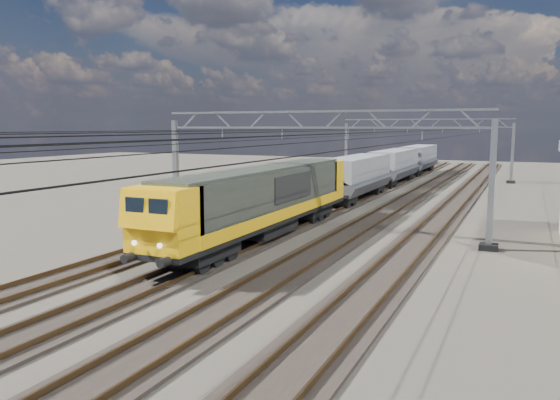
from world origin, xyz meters
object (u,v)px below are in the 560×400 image
at_px(locomotive, 264,198).
at_px(hopper_wagon_lead, 357,174).
at_px(catenary_gantry_mid, 314,167).
at_px(hopper_wagon_mid, 394,164).
at_px(catenary_gantry_far, 424,146).
at_px(hopper_wagon_third, 419,157).

height_order(locomotive, hopper_wagon_lead, locomotive).
relative_size(catenary_gantry_mid, hopper_wagon_mid, 1.53).
relative_size(catenary_gantry_far, hopper_wagon_third, 1.53).
height_order(catenary_gantry_mid, hopper_wagon_third, catenary_gantry_mid).
relative_size(locomotive, hopper_wagon_lead, 1.62).
bearing_deg(catenary_gantry_mid, hopper_wagon_lead, 97.45).
height_order(hopper_wagon_lead, hopper_wagon_third, same).
xyz_separation_m(catenary_gantry_mid, locomotive, (-2.00, -2.39, -1.58)).
bearing_deg(hopper_wagon_third, hopper_wagon_lead, -90.00).
bearing_deg(hopper_wagon_lead, catenary_gantry_mid, -82.55).
bearing_deg(hopper_wagon_lead, catenary_gantry_far, 84.48).
xyz_separation_m(catenary_gantry_mid, catenary_gantry_far, (0.00, 36.00, 0.00)).
distance_m(catenary_gantry_mid, catenary_gantry_far, 36.00).
height_order(catenary_gantry_far, hopper_wagon_lead, catenary_gantry_far).
xyz_separation_m(hopper_wagon_mid, hopper_wagon_third, (0.00, 14.20, 0.00)).
relative_size(catenary_gantry_far, locomotive, 0.94).
height_order(locomotive, hopper_wagon_third, locomotive).
relative_size(catenary_gantry_mid, hopper_wagon_lead, 1.53).
bearing_deg(hopper_wagon_lead, hopper_wagon_third, 90.00).
height_order(catenary_gantry_mid, locomotive, catenary_gantry_mid).
bearing_deg(catenary_gantry_far, catenary_gantry_mid, -90.00).
relative_size(hopper_wagon_mid, hopper_wagon_third, 1.00).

